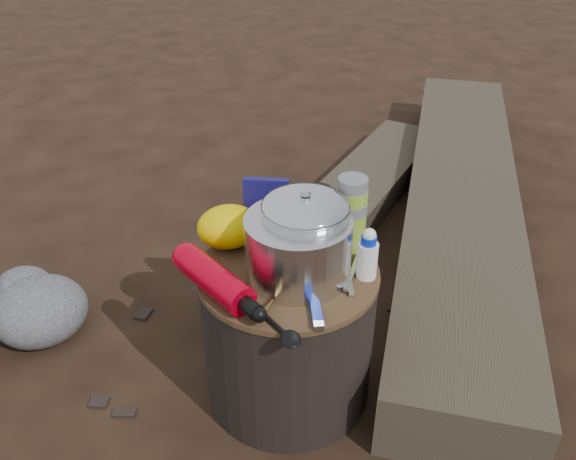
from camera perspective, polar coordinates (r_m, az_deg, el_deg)
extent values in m
plane|color=black|center=(1.57, 0.00, -14.95)|extent=(60.00, 60.00, 0.00)
cylinder|color=black|center=(1.43, 0.00, -9.91)|extent=(0.41, 0.41, 0.37)
cube|color=#382F24|center=(2.24, 16.32, 2.84)|extent=(1.32, 2.10, 0.18)
cube|color=#382F24|center=(2.22, 6.15, 2.76)|extent=(1.11, 1.19, 0.11)
cylinder|color=silver|center=(1.26, 0.97, -1.69)|extent=(0.23, 0.23, 0.14)
cylinder|color=silver|center=(1.27, 1.65, -0.15)|extent=(0.19, 0.19, 0.19)
cylinder|color=#8BAF31|center=(1.35, 6.11, 1.56)|extent=(0.07, 0.07, 0.18)
cylinder|color=black|center=(1.42, 2.68, 1.80)|extent=(0.08, 0.08, 0.11)
ellipsoid|color=#F0C900|center=(1.38, -5.79, 0.32)|extent=(0.15, 0.12, 0.10)
cube|color=#110E50|center=(1.41, -2.13, 2.32)|extent=(0.11, 0.06, 0.14)
cube|color=#0D2ACC|center=(1.19, 2.77, -8.02)|extent=(0.03, 0.08, 0.01)
cylinder|color=white|center=(1.28, 7.70, -2.49)|extent=(0.05, 0.05, 0.11)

